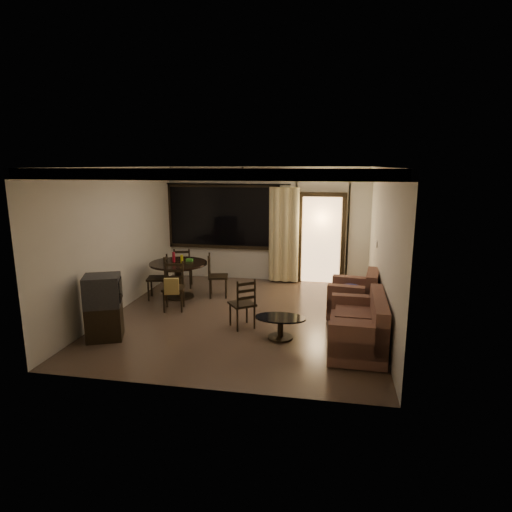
% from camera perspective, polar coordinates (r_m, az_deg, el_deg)
% --- Properties ---
extents(ground, '(5.50, 5.50, 0.00)m').
position_cam_1_polar(ground, '(8.27, -1.68, -8.03)').
color(ground, '#7F6651').
rests_on(ground, ground).
extents(room_shell, '(5.50, 6.70, 5.50)m').
position_cam_1_polar(room_shell, '(9.47, 4.03, 5.93)').
color(room_shell, beige).
rests_on(room_shell, ground).
extents(dining_table, '(1.24, 1.24, 0.99)m').
position_cam_1_polar(dining_table, '(9.41, -10.26, -1.83)').
color(dining_table, black).
rests_on(dining_table, ground).
extents(dining_chair_west, '(0.50, 0.50, 0.95)m').
position_cam_1_polar(dining_chair_west, '(9.47, -12.88, -3.90)').
color(dining_chair_west, black).
rests_on(dining_chair_west, ground).
extents(dining_chair_east, '(0.50, 0.50, 0.95)m').
position_cam_1_polar(dining_chair_east, '(9.42, -5.13, -3.73)').
color(dining_chair_east, black).
rests_on(dining_chair_east, ground).
extents(dining_chair_south, '(0.50, 0.55, 0.95)m').
position_cam_1_polar(dining_chair_south, '(8.67, -10.92, -5.15)').
color(dining_chair_south, black).
rests_on(dining_chair_south, ground).
extents(dining_chair_north, '(0.50, 0.50, 0.95)m').
position_cam_1_polar(dining_chair_north, '(10.25, -9.64, -2.55)').
color(dining_chair_north, black).
rests_on(dining_chair_north, ground).
extents(tv_cabinet, '(0.71, 0.69, 1.08)m').
position_cam_1_polar(tv_cabinet, '(7.52, -19.66, -6.44)').
color(tv_cabinet, black).
rests_on(tv_cabinet, ground).
extents(sofa, '(0.88, 1.60, 0.84)m').
position_cam_1_polar(sofa, '(6.97, 13.79, -9.36)').
color(sofa, '#4A2822').
rests_on(sofa, ground).
extents(armchair, '(0.98, 0.98, 0.88)m').
position_cam_1_polar(armchair, '(8.35, 13.20, -5.50)').
color(armchair, '#4A2822').
rests_on(armchair, ground).
extents(coffee_table, '(0.85, 0.51, 0.37)m').
position_cam_1_polar(coffee_table, '(7.20, 3.28, -9.05)').
color(coffee_table, black).
rests_on(coffee_table, ground).
extents(side_chair, '(0.56, 0.56, 0.91)m').
position_cam_1_polar(side_chair, '(7.65, -1.81, -7.57)').
color(side_chair, black).
rests_on(side_chair, ground).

